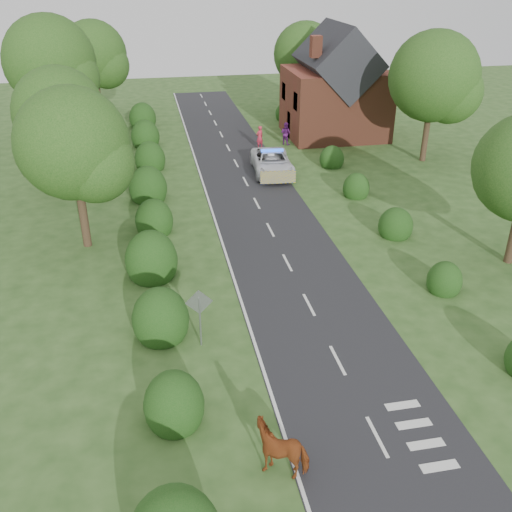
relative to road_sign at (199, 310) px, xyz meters
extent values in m
plane|color=#2D4E1F|center=(5.00, -2.00, -1.65)|extent=(120.00, 120.00, 0.00)
cube|color=black|center=(5.00, 13.00, -1.64)|extent=(6.00, 70.00, 0.02)
cube|color=white|center=(5.00, -6.00, -1.63)|extent=(0.12, 1.80, 0.01)
cube|color=white|center=(5.00, -2.00, -1.63)|extent=(0.12, 1.80, 0.01)
cube|color=white|center=(5.00, 2.00, -1.63)|extent=(0.12, 1.80, 0.01)
cube|color=white|center=(5.00, 6.00, -1.63)|extent=(0.12, 1.80, 0.01)
cube|color=white|center=(5.00, 10.00, -1.63)|extent=(0.12, 1.80, 0.01)
cube|color=white|center=(5.00, 14.00, -1.63)|extent=(0.12, 1.80, 0.01)
cube|color=white|center=(5.00, 18.00, -1.63)|extent=(0.12, 1.80, 0.01)
cube|color=white|center=(5.00, 22.00, -1.63)|extent=(0.12, 1.80, 0.01)
cube|color=white|center=(5.00, 26.00, -1.63)|extent=(0.12, 1.80, 0.01)
cube|color=white|center=(5.00, 30.00, -1.63)|extent=(0.12, 1.80, 0.01)
cube|color=white|center=(5.00, 34.00, -1.63)|extent=(0.12, 1.80, 0.01)
cube|color=white|center=(5.00, 38.00, -1.63)|extent=(0.12, 1.80, 0.01)
cube|color=white|center=(5.00, 42.00, -1.63)|extent=(0.12, 1.80, 0.01)
cube|color=white|center=(5.00, 46.00, -1.63)|extent=(0.12, 1.80, 0.01)
cube|color=white|center=(2.10, 13.00, -1.63)|extent=(0.12, 70.00, 0.01)
cube|color=white|center=(6.40, -7.50, -1.63)|extent=(1.20, 0.35, 0.01)
cube|color=white|center=(6.40, -6.60, -1.63)|extent=(1.20, 0.35, 0.01)
cube|color=white|center=(6.40, -5.70, -1.63)|extent=(1.20, 0.35, 0.01)
cube|color=white|center=(6.40, -4.80, -1.63)|extent=(1.20, 0.35, 0.01)
ellipsoid|color=#174111|center=(-1.30, -4.00, -0.99)|extent=(2.00, 2.10, 2.40)
ellipsoid|color=#174111|center=(-1.50, 1.00, -0.91)|extent=(2.30, 2.41, 2.70)
ellipsoid|color=#174111|center=(-1.70, 6.00, -0.83)|extent=(2.50, 2.62, 3.00)
ellipsoid|color=#174111|center=(-1.40, 11.00, -0.97)|extent=(2.10, 2.20, 2.50)
ellipsoid|color=#174111|center=(-1.60, 16.00, -0.88)|extent=(2.40, 2.52, 2.80)
ellipsoid|color=#174111|center=(-1.30, 22.00, -0.94)|extent=(2.20, 2.31, 2.60)
ellipsoid|color=#174111|center=(-1.50, 28.00, -0.91)|extent=(2.30, 2.41, 2.70)
ellipsoid|color=#174111|center=(-1.60, 34.00, -0.88)|extent=(2.40, 2.52, 2.80)
ellipsoid|color=#174111|center=(11.40, 2.00, -1.13)|extent=(1.60, 1.68, 1.90)
ellipsoid|color=#174111|center=(11.60, 8.00, -1.08)|extent=(1.90, 2.00, 2.10)
ellipsoid|color=#174111|center=(11.50, 14.00, -1.10)|extent=(1.70, 1.78, 2.00)
ellipsoid|color=#174111|center=(11.80, 20.00, -1.10)|extent=(1.80, 1.89, 2.00)
ellipsoid|color=#174111|center=(11.60, 34.00, -1.10)|extent=(1.70, 1.78, 2.00)
cylinder|color=#332316|center=(-5.00, 10.00, 0.33)|extent=(0.44, 0.44, 3.96)
sphere|color=#184413|center=(-5.00, 10.00, 3.93)|extent=(5.60, 5.60, 5.60)
sphere|color=#466725|center=(-4.02, 9.44, 3.03)|extent=(3.92, 3.92, 3.92)
cylinder|color=#332316|center=(-6.50, 18.00, 0.22)|extent=(0.44, 0.44, 3.74)
sphere|color=#184413|center=(-6.50, 18.00, 3.62)|extent=(5.60, 5.60, 5.60)
sphere|color=#466725|center=(-5.52, 17.44, 2.77)|extent=(3.92, 3.92, 3.92)
cylinder|color=#332316|center=(-8.00, 28.00, 0.77)|extent=(0.44, 0.44, 4.84)
sphere|color=#184413|center=(-8.00, 28.00, 5.17)|extent=(6.80, 6.80, 6.80)
sphere|color=#466725|center=(-6.81, 27.32, 4.07)|extent=(4.76, 4.76, 4.76)
cylinder|color=#332316|center=(-5.50, 38.00, 0.44)|extent=(0.44, 0.44, 4.18)
sphere|color=#184413|center=(-5.50, 38.00, 4.24)|extent=(6.00, 6.00, 6.00)
sphere|color=#466725|center=(-4.45, 37.40, 3.29)|extent=(4.20, 4.20, 4.20)
cylinder|color=#332316|center=(19.00, 20.00, 0.55)|extent=(0.44, 0.44, 4.40)
sphere|color=#184413|center=(19.00, 20.00, 4.55)|extent=(6.40, 6.40, 6.40)
sphere|color=#466725|center=(20.12, 19.36, 3.55)|extent=(4.48, 4.48, 4.48)
cylinder|color=#332316|center=(14.00, 36.00, 0.33)|extent=(0.44, 0.44, 3.96)
sphere|color=#184413|center=(14.00, 36.00, 3.93)|extent=(6.00, 6.00, 6.00)
sphere|color=#466725|center=(15.05, 35.40, 3.03)|extent=(4.20, 4.20, 4.20)
cylinder|color=gray|center=(0.00, 0.00, -0.55)|extent=(0.08, 0.08, 2.20)
cube|color=gray|center=(0.00, 0.00, 0.35)|extent=(1.06, 0.04, 1.06)
cube|color=brown|center=(14.50, 28.00, 1.10)|extent=(8.00, 7.00, 5.50)
cube|color=black|center=(14.50, 28.00, 4.55)|extent=(5.94, 7.40, 5.94)
cube|color=brown|center=(12.00, 26.00, 5.95)|extent=(0.80, 0.80, 1.60)
imported|color=maroon|center=(1.74, -6.54, -0.95)|extent=(2.23, 1.71, 1.41)
imported|color=silver|center=(7.17, 19.42, -0.86)|extent=(3.07, 5.90, 1.59)
cube|color=yellow|center=(6.95, 16.54, -0.94)|extent=(2.37, 0.24, 0.87)
cube|color=blue|center=(7.17, 19.42, 0.01)|extent=(1.60, 0.40, 0.14)
imported|color=#BE253C|center=(7.49, 25.45, -0.74)|extent=(0.79, 0.70, 1.82)
imported|color=#51175C|center=(9.80, 26.11, -0.75)|extent=(1.11, 1.11, 1.82)
camera|label=1|loc=(-1.40, -18.49, 11.98)|focal=40.00mm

